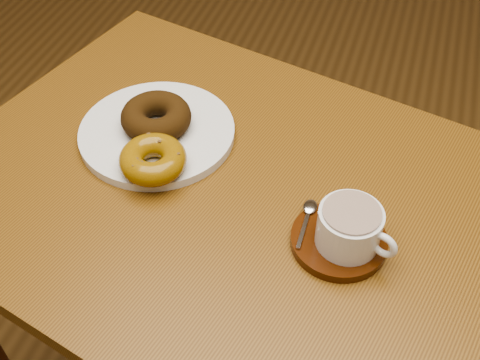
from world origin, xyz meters
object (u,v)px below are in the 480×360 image
(saucer, at_px, (339,241))
(coffee_cup, at_px, (350,227))
(cafe_table, at_px, (229,240))
(donut_plate, at_px, (157,132))

(saucer, relative_size, coffee_cup, 1.19)
(cafe_table, relative_size, saucer, 7.61)
(cafe_table, height_order, donut_plate, donut_plate)
(saucer, bearing_deg, cafe_table, 162.28)
(saucer, distance_m, coffee_cup, 0.04)
(cafe_table, bearing_deg, saucer, -3.54)
(cafe_table, relative_size, donut_plate, 3.98)
(cafe_table, height_order, saucer, saucer)
(cafe_table, xyz_separation_m, coffee_cup, (0.19, -0.06, 0.18))
(donut_plate, height_order, coffee_cup, coffee_cup)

